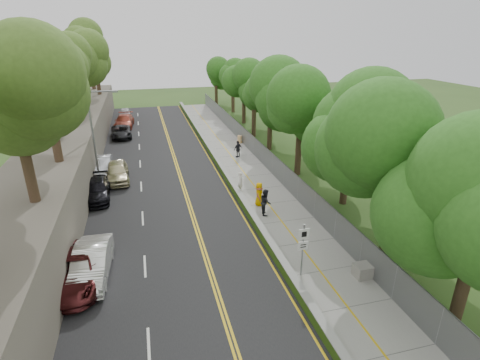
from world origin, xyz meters
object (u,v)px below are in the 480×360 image
(streetlight, at_px, (95,131))
(car_2, at_px, (77,270))
(signpost, at_px, (303,244))
(person_far, at_px, (238,149))
(car_1, at_px, (91,263))
(concrete_block, at_px, (364,270))
(painter_0, at_px, (259,194))
(construction_barrel, at_px, (240,139))

(streetlight, xyz_separation_m, car_2, (-0.14, -14.62, -3.81))
(signpost, relative_size, person_far, 1.75)
(car_1, distance_m, car_2, 0.78)
(concrete_block, distance_m, painter_0, 10.36)
(construction_barrel, bearing_deg, streetlight, -149.86)
(painter_0, bearing_deg, signpost, -165.60)
(concrete_block, height_order, car_2, car_2)
(signpost, bearing_deg, person_far, 85.12)
(concrete_block, distance_m, person_far, 21.55)
(painter_0, bearing_deg, car_2, 135.56)
(streetlight, relative_size, person_far, 4.51)
(streetlight, bearing_deg, concrete_block, -50.64)
(painter_0, bearing_deg, car_1, 135.45)
(car_1, xyz_separation_m, painter_0, (11.38, 6.17, 0.09))
(painter_0, bearing_deg, concrete_block, -147.05)
(car_1, bearing_deg, streetlight, 95.30)
(painter_0, distance_m, person_far, 11.63)
(car_2, bearing_deg, painter_0, 33.67)
(person_far, bearing_deg, construction_barrel, -128.87)
(car_1, xyz_separation_m, car_2, (-0.67, -0.40, -0.04))
(car_1, xyz_separation_m, person_far, (12.73, 17.72, 0.07))
(signpost, bearing_deg, construction_barrel, 82.76)
(signpost, bearing_deg, concrete_block, -16.85)
(car_1, bearing_deg, person_far, 57.47)
(streetlight, bearing_deg, person_far, 14.76)
(construction_barrel, distance_m, person_far, 5.31)
(signpost, distance_m, painter_0, 9.03)
(car_2, relative_size, painter_0, 3.12)
(construction_barrel, xyz_separation_m, car_1, (-14.23, -22.80, 0.38))
(signpost, xyz_separation_m, car_1, (-10.98, 2.79, -1.09))
(concrete_block, xyz_separation_m, car_1, (-14.23, 3.77, 0.46))
(car_1, bearing_deg, concrete_block, -11.70)
(construction_barrel, height_order, person_far, person_far)
(painter_0, bearing_deg, streetlight, 72.90)
(concrete_block, height_order, painter_0, painter_0)
(construction_barrel, distance_m, concrete_block, 26.57)
(construction_barrel, relative_size, painter_0, 0.48)
(concrete_block, xyz_separation_m, person_far, (-1.50, 21.49, 0.53))
(car_2, distance_m, painter_0, 13.73)
(concrete_block, bearing_deg, streetlight, 129.36)
(concrete_block, distance_m, car_1, 14.73)
(signpost, distance_m, car_1, 11.38)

